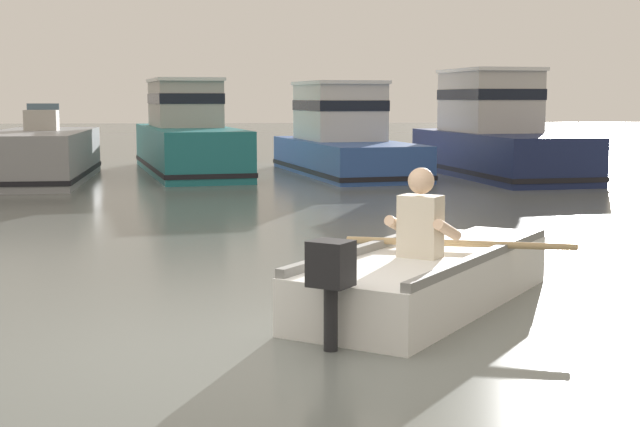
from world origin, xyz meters
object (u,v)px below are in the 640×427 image
(moored_boat_grey, at_px, (40,157))
(moored_boat_teal, at_px, (187,137))
(moored_boat_blue, at_px, (343,140))
(rowboat_with_person, at_px, (430,275))
(moored_boat_navy, at_px, (495,137))

(moored_boat_grey, relative_size, moored_boat_teal, 0.80)
(moored_boat_teal, height_order, moored_boat_blue, moored_boat_teal)
(rowboat_with_person, relative_size, moored_boat_navy, 0.52)
(moored_boat_grey, bearing_deg, rowboat_with_person, -64.97)
(rowboat_with_person, distance_m, moored_boat_navy, 13.51)
(rowboat_with_person, relative_size, moored_boat_blue, 0.53)
(rowboat_with_person, height_order, moored_boat_blue, moored_boat_blue)
(moored_boat_grey, height_order, moored_boat_navy, moored_boat_navy)
(rowboat_with_person, bearing_deg, moored_boat_blue, 86.34)
(moored_boat_grey, xyz_separation_m, moored_boat_navy, (10.03, 0.40, 0.38))
(rowboat_with_person, distance_m, moored_boat_teal, 14.73)
(rowboat_with_person, xyz_separation_m, moored_boat_blue, (0.88, 13.77, 0.54))
(moored_boat_teal, distance_m, moored_boat_blue, 3.71)
(moored_boat_grey, bearing_deg, moored_boat_navy, 2.31)
(moored_boat_blue, bearing_deg, moored_boat_navy, -15.83)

